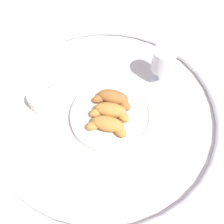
{
  "coord_description": "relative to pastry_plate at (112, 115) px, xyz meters",
  "views": [
    {
      "loc": [
        0.0,
        0.47,
        0.75
      ],
      "look_at": [
        -0.02,
        0.02,
        0.03
      ],
      "focal_mm": 43.44,
      "sensor_mm": 36.0,
      "label": 1
    }
  ],
  "objects": [
    {
      "name": "ground_plane",
      "position": [
        0.02,
        -0.02,
        -0.01
      ],
      "size": [
        2.2,
        2.2,
        0.0
      ],
      "primitive_type": "plane",
      "color": "silver"
    },
    {
      "name": "table_chrome_rim",
      "position": [
        0.02,
        -0.02,
        0.0
      ],
      "size": [
        0.76,
        0.76,
        0.02
      ],
      "primitive_type": "torus",
      "color": "silver",
      "rests_on": "ground_plane"
    },
    {
      "name": "pastry_plate",
      "position": [
        0.0,
        0.0,
        0.0
      ],
      "size": [
        0.26,
        0.26,
        0.02
      ],
      "color": "silver",
      "rests_on": "ground_plane"
    },
    {
      "name": "croissant_large",
      "position": [
        -0.01,
        -0.05,
        0.03
      ],
      "size": [
        0.13,
        0.09,
        0.04
      ],
      "color": "#AD6B33",
      "rests_on": "pastry_plate"
    },
    {
      "name": "croissant_small",
      "position": [
        0.0,
        0.0,
        0.03
      ],
      "size": [
        0.13,
        0.08,
        0.04
      ],
      "color": "#CC893D",
      "rests_on": "pastry_plate"
    },
    {
      "name": "croissant_extra",
      "position": [
        0.01,
        0.05,
        0.03
      ],
      "size": [
        0.13,
        0.09,
        0.04
      ],
      "color": "#CC893D",
      "rests_on": "pastry_plate"
    },
    {
      "name": "coffee_cup_near",
      "position": [
        0.22,
        -0.06,
        0.01
      ],
      "size": [
        0.14,
        0.14,
        0.06
      ],
      "color": "silver",
      "rests_on": "ground_plane"
    },
    {
      "name": "juice_glass_left",
      "position": [
        -0.18,
        -0.14,
        0.08
      ],
      "size": [
        0.08,
        0.08,
        0.14
      ],
      "color": "white",
      "rests_on": "ground_plane"
    },
    {
      "name": "sugar_packet",
      "position": [
        -0.22,
        0.02,
        -0.01
      ],
      "size": [
        0.06,
        0.06,
        0.01
      ],
      "primitive_type": "cube",
      "rotation": [
        0.0,
        0.0,
        0.72
      ],
      "color": "white",
      "rests_on": "ground_plane"
    },
    {
      "name": "folded_napkin",
      "position": [
        0.09,
        0.23,
        -0.01
      ],
      "size": [
        0.12,
        0.12,
        0.01
      ],
      "primitive_type": "cube",
      "rotation": [
        0.0,
        0.0,
        0.11
      ],
      "color": "silver",
      "rests_on": "ground_plane"
    }
  ]
}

